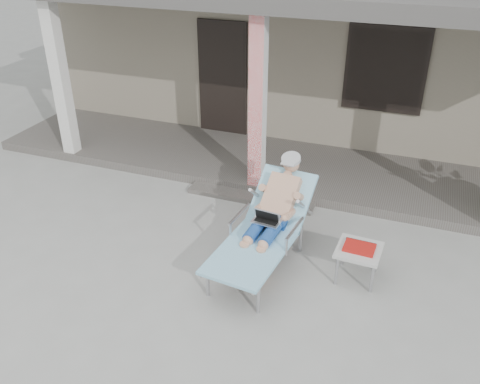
% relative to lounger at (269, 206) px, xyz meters
% --- Properties ---
extents(ground, '(60.00, 60.00, 0.00)m').
position_rel_lounger_xyz_m(ground, '(-0.71, -0.50, -0.79)').
color(ground, '#9E9E99').
rests_on(ground, ground).
extents(house, '(10.40, 5.40, 3.30)m').
position_rel_lounger_xyz_m(house, '(-0.71, 6.00, 0.87)').
color(house, gray).
rests_on(house, ground).
extents(porch_deck, '(10.00, 2.00, 0.15)m').
position_rel_lounger_xyz_m(porch_deck, '(-0.71, 2.50, -0.72)').
color(porch_deck, '#605B56').
rests_on(porch_deck, ground).
extents(porch_overhang, '(10.00, 2.30, 2.85)m').
position_rel_lounger_xyz_m(porch_overhang, '(-0.71, 2.45, 2.00)').
color(porch_overhang, silver).
rests_on(porch_overhang, porch_deck).
extents(porch_step, '(2.00, 0.30, 0.07)m').
position_rel_lounger_xyz_m(porch_step, '(-0.71, 1.35, -0.76)').
color(porch_step, '#605B56').
rests_on(porch_step, ground).
extents(lounger, '(0.95, 2.03, 1.29)m').
position_rel_lounger_xyz_m(lounger, '(0.00, 0.00, 0.00)').
color(lounger, '#B7B7BC').
rests_on(lounger, ground).
extents(side_table, '(0.54, 0.54, 0.47)m').
position_rel_lounger_xyz_m(side_table, '(1.14, 0.00, -0.40)').
color(side_table, beige).
rests_on(side_table, ground).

